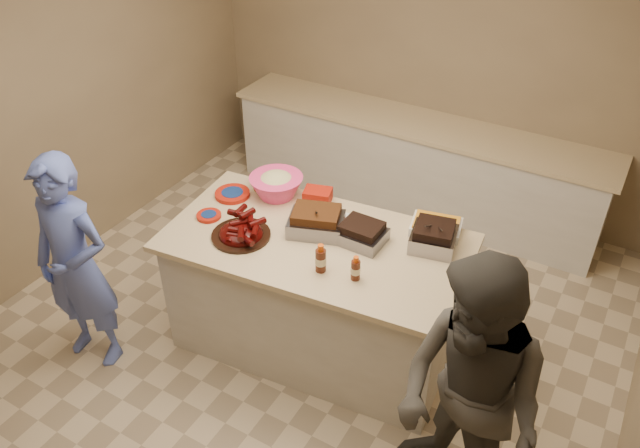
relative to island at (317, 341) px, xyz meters
The scene contains 19 objects.
room 0.20m from the island, 138.99° to the right, with size 4.50×5.00×2.70m, color #927D5E, non-canonical shape.
back_counter 2.12m from the island, 94.12° to the left, with size 3.60×0.64×0.90m, color silver, non-canonical shape.
island is the anchor object (origin of this frame).
rib_platter 1.08m from the island, 154.60° to the right, with size 0.40×0.40×0.16m, color #430504, non-canonical shape.
pulled_pork_tray 0.96m from the island, 120.27° to the left, with size 0.36×0.27×0.11m, color #47230F.
brisket_tray 1.00m from the island, 26.62° to the left, with size 0.30×0.25×0.09m, color black.
roasting_pan 1.22m from the island, 24.90° to the left, with size 0.28×0.28×0.11m, color gray.
coleslaw_bowl 1.13m from the island, 148.30° to the left, with size 0.39×0.39×0.27m, color #F2397F, non-canonical shape.
sausage_plate 0.98m from the island, 78.98° to the left, with size 0.30×0.30×0.05m, color silver.
mac_cheese_dish 1.25m from the island, 37.13° to the left, with size 0.33×0.24×0.09m, color orange.
bbq_bottle_a 1.00m from the island, 54.57° to the right, with size 0.07×0.07×0.20m, color #451B0E.
bbq_bottle_b 1.06m from the island, 28.44° to the right, with size 0.06×0.06×0.17m, color #451B0E.
mustard_bottle 0.99m from the island, 124.55° to the left, with size 0.04×0.04×0.12m, color #DDAE00.
sauce_bowl 0.96m from the island, 126.73° to the left, with size 0.13×0.04×0.13m, color silver.
plate_stack_large 1.25m from the island, 168.84° to the left, with size 0.25×0.25×0.03m, color #A2180B.
plate_stack_small 1.24m from the island, 169.56° to the right, with size 0.17×0.17×0.02m, color #A2180B.
plastic_cup 1.21m from the island, 155.40° to the left, with size 0.09×0.09×0.09m, color #A96C0C.
basket_stack 1.06m from the island, 119.09° to the left, with size 0.19×0.15×0.10m, color #A2180B.
guest_blue 1.60m from the island, 146.71° to the right, with size 0.59×1.61×0.39m, color #586ED3.
Camera 1 is at (1.82, -2.70, 3.43)m, focal length 35.00 mm.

